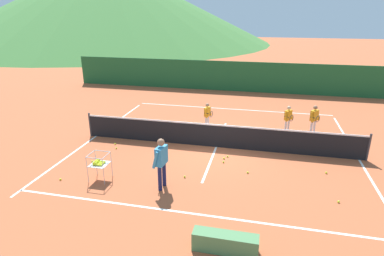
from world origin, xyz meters
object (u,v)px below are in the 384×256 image
Objects in this scene: student_2 at (314,117)px; tennis_ball_7 at (115,144)px; instructor at (161,159)px; student_0 at (208,113)px; student_1 at (288,117)px; courtside_bench at (225,243)px; tennis_ball_6 at (228,156)px; tennis_net at (217,136)px; tennis_ball_10 at (92,161)px; ball_cart at (99,163)px; tennis_ball_4 at (339,202)px; tennis_ball_2 at (223,162)px; tennis_ball_5 at (185,177)px; tennis_ball_8 at (326,173)px; tennis_ball_11 at (116,148)px; tennis_ball_3 at (248,172)px; tennis_ball_0 at (224,158)px; tennis_ball_9 at (60,179)px; tennis_ball_1 at (96,167)px.

tennis_ball_7 is at bearing -159.51° from student_2.
student_0 is (0.41, 5.59, -0.25)m from instructor.
student_1 is 8.39m from courtside_bench.
student_0 reaches higher than tennis_ball_6.
tennis_net is 165.53× the size of tennis_ball_10.
ball_cart reaches higher than tennis_ball_4.
tennis_ball_7 is (-4.59, 0.67, 0.00)m from tennis_ball_2.
tennis_ball_5 is 4.81m from tennis_ball_8.
instructor is 24.15× the size of tennis_ball_11.
tennis_ball_6 is 1.00× the size of tennis_ball_8.
tennis_ball_3 is at bearing -55.09° from tennis_net.
student_2 reaches higher than tennis_ball_0.
student_0 is at bearing 109.65° from tennis_ball_2.
tennis_ball_3 is 1.00× the size of tennis_ball_10.
student_1 is at bearing 26.66° from tennis_ball_11.
student_2 reaches higher than courtside_bench.
tennis_ball_1 is at bearing 58.46° from tennis_ball_9.
tennis_ball_11 is (-3.25, 1.68, 0.00)m from tennis_ball_5.
tennis_net reaches higher than tennis_ball_3.
tennis_ball_8 is 0.05× the size of courtside_bench.
student_1 is 5.68m from tennis_ball_4.
tennis_ball_5 is (-2.02, -0.77, 0.00)m from tennis_ball_3.
student_1 is at bearing 23.22° from tennis_ball_7.
student_1 is 4.18m from tennis_ball_0.
tennis_ball_1 is 2.08m from tennis_ball_7.
instructor reaches higher than tennis_ball_1.
tennis_ball_9 is (-1.23, -0.36, -0.56)m from ball_cart.
courtside_bench is at bearing -33.48° from tennis_ball_10.
tennis_ball_0 is (1.20, -3.12, -0.70)m from student_0.
tennis_ball_10 is (0.33, 1.46, 0.00)m from tennis_ball_9.
tennis_ball_5 is 3.60m from tennis_ball_10.
instructor reaches higher than tennis_ball_3.
student_1 is 1.40× the size of ball_cart.
student_0 is 3.30m from tennis_ball_6.
tennis_ball_6 is (0.09, 0.50, 0.00)m from tennis_ball_2.
tennis_ball_11 is (-7.87, 0.33, 0.00)m from tennis_ball_8.
tennis_ball_8 is at bearing -5.05° from tennis_ball_7.
tennis_ball_2 is at bearing -99.84° from tennis_ball_6.
tennis_ball_3 is 1.00× the size of tennis_ball_5.
tennis_ball_9 is (-5.01, -2.47, 0.00)m from tennis_ball_2.
ball_cart is 1.40m from tennis_ball_9.
tennis_ball_3 is 2.66m from tennis_ball_8.
tennis_ball_8 and tennis_ball_9 have the same top height.
tennis_ball_0 is 1.00× the size of tennis_ball_7.
tennis_net is 2.22m from student_0.
tennis_ball_11 is at bearing -164.37° from tennis_net.
tennis_ball_5 is (-3.48, -5.06, -0.73)m from student_1.
instructor is 2.87m from tennis_ball_2.
tennis_ball_6 is (4.43, 1.89, 0.00)m from tennis_ball_1.
student_1 is 18.54× the size of tennis_ball_9.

